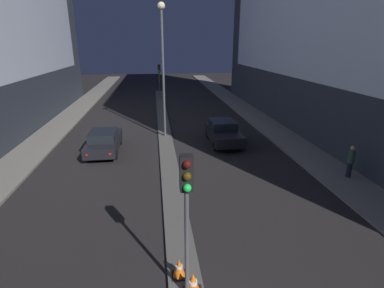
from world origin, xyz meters
The scene contains 9 objects.
median_strip centered at (0.00, 20.46, 0.05)m, with size 1.00×38.92×0.11m.
traffic_light_near centered at (0.00, 2.65, 3.14)m, with size 0.32×0.42×4.12m.
traffic_light_mid centered at (0.00, 33.39, 3.14)m, with size 0.32×0.42×4.12m.
street_lamp centered at (0.00, 17.65, 6.07)m, with size 0.50×0.50×9.13m.
traffic_cone_near centered at (0.17, 2.70, 0.44)m, with size 0.53×0.53×0.67m.
traffic_cone_far centered at (-0.16, 3.39, 0.40)m, with size 0.45×0.45×0.59m.
car_left_lane centered at (-3.99, 14.91, 0.75)m, with size 1.85×4.58×1.48m.
car_right_lane centered at (3.99, 15.77, 0.79)m, with size 1.94×4.44×1.57m.
pedestrian_on_right_sidewalk centered at (9.08, 9.20, 1.03)m, with size 0.32×0.32×1.68m.
Camera 1 is at (-0.68, -3.79, 6.71)m, focal length 28.00 mm.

